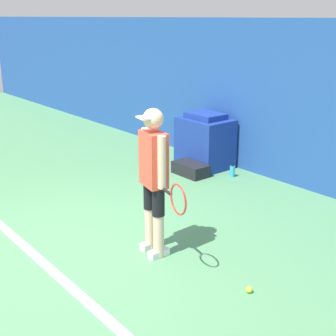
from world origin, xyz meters
The scene contains 8 objects.
ground_plane centered at (0.00, 0.00, 0.00)m, with size 24.00×24.00×0.00m, color #518C5B.
back_wall centered at (0.00, 3.85, 1.27)m, with size 24.00×0.10×2.53m.
court_baseline centered at (0.00, -0.34, 0.01)m, with size 21.60×0.10×0.01m.
tennis_player centered at (0.56, 0.75, 0.92)m, with size 0.94×0.32×1.66m.
tennis_ball centered at (1.77, 0.96, 0.03)m, with size 0.07×0.07×0.07m.
covered_chair centered at (-1.42, 3.41, 0.46)m, with size 0.89×0.68×0.96m.
equipment_bag centered at (-1.21, 2.89, 0.10)m, with size 0.62×0.35×0.21m.
water_bottle centered at (-0.70, 3.37, 0.10)m, with size 0.09×0.09×0.21m.
Camera 1 is at (4.32, -2.15, 2.56)m, focal length 50.00 mm.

